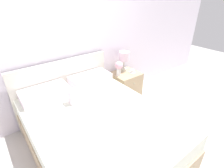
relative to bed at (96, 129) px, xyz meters
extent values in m
plane|color=#BCB7B2|center=(0.00, 0.98, -0.32)|extent=(12.00, 12.00, 0.00)
cube|color=white|center=(0.00, 1.05, 0.98)|extent=(8.00, 0.06, 2.60)
cube|color=tan|center=(0.00, -0.07, -0.15)|extent=(1.58, 2.09, 0.35)
cube|color=white|center=(0.00, -0.07, 0.16)|extent=(1.55, 2.05, 0.26)
cube|color=silver|center=(0.00, 0.95, 0.19)|extent=(1.61, 0.05, 1.02)
cube|color=white|center=(-0.38, 0.73, 0.36)|extent=(0.66, 0.36, 0.14)
cube|color=white|center=(0.38, 0.73, 0.36)|extent=(0.66, 0.36, 0.14)
cube|color=white|center=(0.00, 0.35, 0.39)|extent=(0.35, 0.12, 0.21)
cube|color=tan|center=(1.18, 0.72, -0.04)|extent=(0.52, 0.47, 0.56)
sphere|color=#B2AD93|center=(1.18, 0.48, 0.12)|extent=(0.02, 0.02, 0.02)
cylinder|color=beige|center=(1.21, 0.83, 0.27)|extent=(0.11, 0.11, 0.05)
cylinder|color=#B7B29E|center=(1.21, 0.83, 0.38)|extent=(0.02, 0.02, 0.18)
cylinder|color=silver|center=(1.21, 0.83, 0.55)|extent=(0.20, 0.20, 0.17)
cylinder|color=white|center=(1.01, 0.74, 0.31)|extent=(0.08, 0.08, 0.14)
sphere|color=#EFB2C6|center=(1.01, 0.74, 0.44)|extent=(0.15, 0.15, 0.15)
sphere|color=#609356|center=(1.04, 0.74, 0.40)|extent=(0.07, 0.07, 0.07)
cylinder|color=white|center=(1.29, 0.67, 0.24)|extent=(0.13, 0.13, 0.01)
cylinder|color=white|center=(1.29, 0.67, 0.28)|extent=(0.08, 0.08, 0.06)
camera|label=1|loc=(-0.92, -1.56, 1.66)|focal=28.00mm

